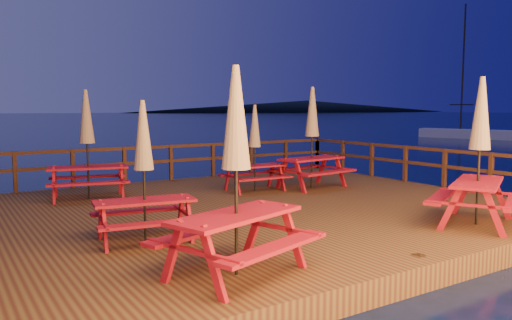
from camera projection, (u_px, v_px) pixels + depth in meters
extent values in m
plane|color=black|center=(255.00, 223.00, 11.48)|extent=(500.00, 500.00, 0.00)
cube|color=#432215|center=(255.00, 214.00, 11.46)|extent=(12.00, 10.00, 0.40)
cylinder|color=#331A10|center=(417.00, 300.00, 7.66)|extent=(0.24, 0.24, 1.40)
cylinder|color=#331A10|center=(175.00, 203.00, 15.36)|extent=(0.24, 0.24, 1.40)
cylinder|color=#331A10|center=(316.00, 188.00, 18.37)|extent=(0.24, 0.24, 1.40)
cube|color=#331A10|center=(171.00, 146.00, 15.38)|extent=(11.70, 0.06, 0.09)
cube|color=#331A10|center=(171.00, 161.00, 15.43)|extent=(11.70, 0.06, 0.09)
cube|color=#331A10|center=(3.00, 173.00, 12.92)|extent=(0.10, 0.10, 1.10)
cube|color=#331A10|center=(171.00, 162.00, 15.43)|extent=(0.10, 0.10, 1.10)
cube|color=#331A10|center=(292.00, 155.00, 17.95)|extent=(0.10, 0.10, 1.10)
cube|color=#331A10|center=(425.00, 149.00, 14.47)|extent=(0.06, 9.70, 0.09)
cube|color=#331A10|center=(424.00, 164.00, 14.52)|extent=(0.06, 9.70, 0.09)
cube|color=#331A10|center=(424.00, 166.00, 14.52)|extent=(0.10, 0.10, 1.10)
cube|color=#331A10|center=(335.00, 155.00, 17.77)|extent=(0.10, 0.10, 1.10)
ellipsoid|color=black|center=(307.00, 106.00, 303.01)|extent=(230.40, 86.40, 7.00)
cube|color=silver|center=(466.00, 135.00, 42.93)|extent=(3.55, 7.88, 1.01)
cylinder|color=black|center=(463.00, 71.00, 42.82)|extent=(0.13, 0.13, 11.18)
cylinder|color=black|center=(461.00, 105.00, 43.12)|extent=(0.67, 1.95, 0.09)
cube|color=maroon|center=(88.00, 167.00, 12.25)|extent=(1.99, 1.13, 0.05)
cube|color=maroon|center=(88.00, 177.00, 12.86)|extent=(1.89, 0.71, 0.05)
cube|color=maroon|center=(89.00, 183.00, 11.70)|extent=(1.89, 0.71, 0.05)
cube|color=maroon|center=(55.00, 183.00, 12.35)|extent=(0.08, 0.12, 0.78)
cube|color=maroon|center=(54.00, 187.00, 11.71)|extent=(0.08, 0.12, 0.78)
cube|color=maroon|center=(120.00, 180.00, 12.87)|extent=(0.08, 0.12, 0.78)
cube|color=maroon|center=(122.00, 183.00, 12.23)|extent=(0.08, 0.12, 0.78)
cylinder|color=black|center=(87.00, 146.00, 12.19)|extent=(0.05, 0.05, 2.60)
cone|color=#9B805F|center=(86.00, 116.00, 12.12)|extent=(0.37, 0.37, 1.30)
sphere|color=black|center=(85.00, 92.00, 12.05)|extent=(0.07, 0.07, 0.07)
cube|color=maroon|center=(478.00, 182.00, 9.52)|extent=(2.10, 1.59, 0.05)
cube|color=maroon|center=(441.00, 196.00, 9.88)|extent=(1.89, 1.19, 0.05)
cube|color=maroon|center=(450.00, 209.00, 9.03)|extent=(0.11, 0.13, 0.82)
cube|color=maroon|center=(494.00, 213.00, 8.67)|extent=(0.11, 0.13, 0.82)
cube|color=maroon|center=(462.00, 195.00, 10.45)|extent=(0.11, 0.13, 0.82)
cube|color=maroon|center=(501.00, 198.00, 10.09)|extent=(0.11, 0.13, 0.82)
cylinder|color=black|center=(479.00, 154.00, 9.46)|extent=(0.05, 0.05, 2.74)
cone|color=#9B805F|center=(481.00, 113.00, 9.38)|extent=(0.39, 0.39, 1.37)
sphere|color=black|center=(483.00, 79.00, 9.31)|extent=(0.08, 0.08, 0.08)
cube|color=maroon|center=(312.00, 159.00, 13.97)|extent=(2.05, 1.02, 0.05)
cube|color=maroon|center=(295.00, 168.00, 14.50)|extent=(1.99, 0.57, 0.05)
cube|color=maroon|center=(329.00, 172.00, 13.51)|extent=(1.99, 0.57, 0.05)
cube|color=maroon|center=(282.00, 174.00, 13.76)|extent=(0.08, 0.12, 0.82)
cube|color=maroon|center=(300.00, 177.00, 13.21)|extent=(0.08, 0.12, 0.82)
cube|color=maroon|center=(322.00, 170.00, 14.81)|extent=(0.08, 0.12, 0.82)
cube|color=maroon|center=(340.00, 172.00, 14.27)|extent=(0.08, 0.12, 0.82)
cylinder|color=black|center=(312.00, 139.00, 13.91)|extent=(0.05, 0.05, 2.73)
cone|color=#9B805F|center=(312.00, 112.00, 13.83)|extent=(0.39, 0.39, 1.37)
sphere|color=black|center=(313.00, 89.00, 13.76)|extent=(0.08, 0.08, 0.08)
cube|color=maroon|center=(236.00, 215.00, 6.64)|extent=(2.09, 1.32, 0.05)
cube|color=maroon|center=(202.00, 231.00, 7.08)|extent=(1.95, 0.89, 0.05)
cube|color=maroon|center=(275.00, 248.00, 6.26)|extent=(1.95, 0.89, 0.05)
cube|color=maroon|center=(173.00, 254.00, 6.28)|extent=(0.10, 0.12, 0.81)
cube|color=maroon|center=(213.00, 265.00, 5.83)|extent=(0.10, 0.12, 0.81)
cube|color=maroon|center=(254.00, 229.00, 7.53)|extent=(0.10, 0.12, 0.81)
cube|color=maroon|center=(293.00, 237.00, 7.08)|extent=(0.10, 0.12, 0.81)
cylinder|color=black|center=(236.00, 175.00, 6.58)|extent=(0.05, 0.05, 2.71)
cone|color=#9B805F|center=(236.00, 117.00, 6.50)|extent=(0.39, 0.39, 1.35)
sphere|color=black|center=(236.00, 69.00, 6.44)|extent=(0.08, 0.08, 0.08)
cube|color=maroon|center=(145.00, 201.00, 8.33)|extent=(1.73, 0.90, 0.05)
cube|color=maroon|center=(139.00, 211.00, 8.86)|extent=(1.67, 0.52, 0.05)
cube|color=maroon|center=(152.00, 224.00, 7.85)|extent=(1.67, 0.52, 0.05)
cube|color=maroon|center=(100.00, 221.00, 8.36)|extent=(0.07, 0.10, 0.69)
cube|color=maroon|center=(105.00, 229.00, 7.81)|extent=(0.07, 0.10, 0.69)
cube|color=maroon|center=(180.00, 214.00, 8.91)|extent=(0.07, 0.10, 0.69)
cube|color=maroon|center=(190.00, 221.00, 8.36)|extent=(0.07, 0.10, 0.69)
cylinder|color=black|center=(144.00, 174.00, 8.28)|extent=(0.04, 0.04, 2.29)
cone|color=#9B805F|center=(143.00, 135.00, 8.21)|extent=(0.33, 0.33, 1.15)
sphere|color=black|center=(142.00, 103.00, 8.16)|extent=(0.06, 0.06, 0.06)
cube|color=maroon|center=(255.00, 166.00, 13.43)|extent=(1.66, 0.75, 0.05)
cube|color=maroon|center=(246.00, 174.00, 13.93)|extent=(1.63, 0.37, 0.05)
cube|color=maroon|center=(265.00, 178.00, 12.99)|extent=(1.63, 0.37, 0.05)
cube|color=maroon|center=(227.00, 179.00, 13.41)|extent=(0.06, 0.09, 0.68)
cube|color=maroon|center=(237.00, 182.00, 12.89)|extent=(0.06, 0.09, 0.68)
cube|color=maroon|center=(271.00, 175.00, 14.05)|extent=(0.06, 0.09, 0.68)
cube|color=maroon|center=(282.00, 178.00, 13.53)|extent=(0.06, 0.09, 0.68)
cylinder|color=black|center=(255.00, 149.00, 13.39)|extent=(0.04, 0.04, 2.25)
cone|color=#9B805F|center=(255.00, 126.00, 13.32)|extent=(0.32, 0.32, 1.13)
sphere|color=black|center=(255.00, 106.00, 13.27)|extent=(0.06, 0.06, 0.06)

